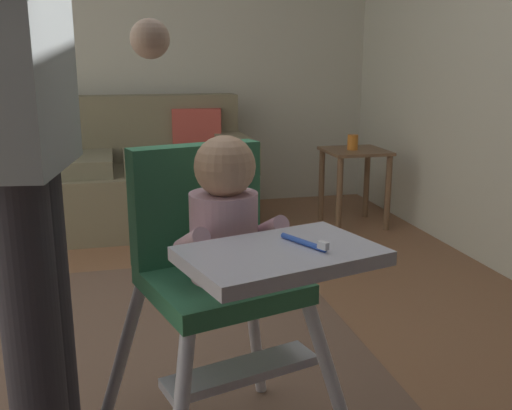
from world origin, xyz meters
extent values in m
cube|color=brown|center=(0.00, 0.00, -0.05)|extent=(5.85, 6.58, 0.10)
cube|color=beige|center=(0.00, 2.52, 1.39)|extent=(5.05, 0.06, 2.77)
cube|color=brown|center=(0.12, -0.17, 0.00)|extent=(1.97, 2.54, 0.01)
cube|color=#786E52|center=(0.18, 1.94, 0.20)|extent=(1.71, 0.84, 0.40)
cube|color=#786E52|center=(0.18, 2.27, 0.63)|extent=(1.71, 0.22, 0.46)
cube|color=#786E52|center=(0.95, 1.94, 0.50)|extent=(0.20, 0.84, 0.20)
cube|color=#706B51|center=(-0.18, 1.89, 0.46)|extent=(0.65, 0.60, 0.11)
cube|color=#706B51|center=(0.54, 1.89, 0.46)|extent=(0.65, 0.60, 0.11)
cube|color=#B24238|center=(0.74, 2.14, 0.60)|extent=(0.35, 0.17, 0.34)
cylinder|color=silver|center=(0.70, -0.71, 0.26)|extent=(0.20, 0.13, 0.53)
cylinder|color=silver|center=(0.15, -0.41, 0.26)|extent=(0.20, 0.13, 0.53)
cylinder|color=silver|center=(0.58, -0.29, 0.26)|extent=(0.13, 0.20, 0.53)
cube|color=#357D53|center=(0.43, -0.56, 0.55)|extent=(0.44, 0.44, 0.05)
cube|color=#357D53|center=(0.38, -0.42, 0.73)|extent=(0.37, 0.16, 0.32)
cube|color=silver|center=(0.50, -0.84, 0.71)|extent=(0.46, 0.36, 0.03)
cube|color=silver|center=(0.45, -0.67, 0.35)|extent=(0.41, 0.20, 0.02)
cylinder|color=beige|center=(0.43, -0.58, 0.68)|extent=(0.21, 0.21, 0.22)
sphere|color=tan|center=(0.43, -0.59, 0.86)|extent=(0.15, 0.15, 0.15)
cylinder|color=beige|center=(0.34, -0.65, 0.69)|extent=(0.08, 0.15, 0.10)
cylinder|color=beige|center=(0.54, -0.59, 0.69)|extent=(0.08, 0.15, 0.10)
cylinder|color=blue|center=(0.56, -0.83, 0.73)|extent=(0.07, 0.12, 0.01)
cube|color=white|center=(0.58, -0.88, 0.74)|extent=(0.02, 0.03, 0.02)
cylinder|color=#37343C|center=(-0.04, -0.55, 0.43)|extent=(0.14, 0.14, 0.86)
cylinder|color=#37343C|center=(-0.03, -0.44, 0.43)|extent=(0.14, 0.14, 0.86)
cube|color=#969D9F|center=(-0.04, -0.49, 1.15)|extent=(0.26, 0.42, 0.59)
sphere|color=beige|center=(0.26, -0.72, 1.15)|extent=(0.08, 0.08, 0.08)
cylinder|color=#969D9F|center=(0.00, -0.26, 1.15)|extent=(0.07, 0.07, 0.53)
sphere|color=#284CB7|center=(0.69, 0.81, 0.08)|extent=(0.15, 0.15, 0.15)
cube|color=brown|center=(1.73, 1.64, 0.51)|extent=(0.40, 0.40, 0.02)
cylinder|color=brown|center=(1.56, 1.47, 0.25)|extent=(0.04, 0.04, 0.50)
cylinder|color=brown|center=(1.90, 1.47, 0.25)|extent=(0.04, 0.04, 0.50)
cylinder|color=brown|center=(1.56, 1.81, 0.25)|extent=(0.04, 0.04, 0.50)
cylinder|color=brown|center=(1.90, 1.81, 0.25)|extent=(0.04, 0.04, 0.50)
cylinder|color=orange|center=(1.71, 1.64, 0.57)|extent=(0.07, 0.07, 0.10)
camera|label=1|loc=(0.19, -1.94, 1.11)|focal=40.67mm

